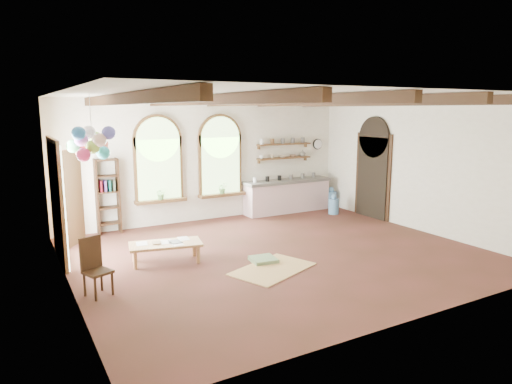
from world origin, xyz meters
TOP-DOWN VIEW (x-y plane):
  - floor at (0.00, 0.00)m, footprint 8.00×8.00m
  - ceiling_beams at (0.00, 0.00)m, footprint 6.20×6.80m
  - window_left at (-1.40, 3.43)m, footprint 1.30×0.28m
  - window_right at (0.30, 3.43)m, footprint 1.30×0.28m
  - left_doorway at (-3.95, 1.80)m, footprint 0.10×1.90m
  - right_doorway at (3.95, 1.50)m, footprint 0.10×1.30m
  - kitchen_counter at (2.30, 3.20)m, footprint 2.68×0.62m
  - wall_shelf_lower at (2.30, 3.38)m, footprint 1.70×0.24m
  - wall_shelf_upper at (2.30, 3.38)m, footprint 1.70×0.24m
  - wall_clock at (3.55, 3.45)m, footprint 0.32×0.04m
  - bookshelf at (-2.70, 3.32)m, footprint 0.53×0.32m
  - coffee_table at (-2.20, 0.60)m, footprint 1.47×0.89m
  - side_chair at (-3.66, -0.41)m, footprint 0.49×0.49m
  - floor_mat at (-0.60, -0.76)m, footprint 1.80×1.47m
  - floor_cushion at (-0.53, -0.30)m, footprint 0.53×0.53m
  - water_jug_a at (3.75, 3.00)m, footprint 0.33×0.33m
  - water_jug_b at (3.30, 2.30)m, footprint 0.29×0.29m
  - balloon_cluster at (-3.41, 0.81)m, footprint 0.78×0.83m
  - table_book at (-2.43, 0.68)m, footprint 0.20×0.25m
  - tablet at (-2.01, 0.57)m, footprint 0.21×0.29m
  - potted_plant_left at (-1.40, 3.32)m, footprint 0.27×0.23m
  - potted_plant_right at (0.30, 3.32)m, footprint 0.27×0.23m
  - shelf_cup_a at (1.55, 3.38)m, footprint 0.12×0.10m
  - shelf_cup_b at (1.90, 3.38)m, footprint 0.10×0.10m
  - shelf_bowl_a at (2.25, 3.38)m, footprint 0.22×0.22m
  - shelf_bowl_b at (2.60, 3.38)m, footprint 0.20×0.20m
  - shelf_vase at (2.95, 3.38)m, footprint 0.18×0.18m

SIDE VIEW (x-z plane):
  - floor at x=0.00m, z-range 0.00..0.00m
  - floor_mat at x=-0.60m, z-range 0.00..0.02m
  - floor_cushion at x=-0.53m, z-range 0.00..0.08m
  - water_jug_b at x=3.30m, z-range -0.04..0.53m
  - side_chair at x=-3.66m, z-range -0.20..0.75m
  - water_jug_a at x=3.75m, z-range -0.04..0.59m
  - coffee_table at x=-2.20m, z-range 0.15..0.54m
  - tablet at x=-2.01m, z-range 0.39..0.40m
  - table_book at x=-2.43m, z-range 0.39..0.41m
  - kitchen_counter at x=2.30m, z-range 0.01..0.95m
  - potted_plant_left at x=-1.40m, z-range 0.70..1.00m
  - potted_plant_right at x=0.30m, z-range 0.70..1.00m
  - bookshelf at x=-2.70m, z-range 0.00..1.80m
  - right_doorway at x=3.95m, z-range -0.10..2.30m
  - left_doorway at x=-3.95m, z-range -0.10..2.40m
  - wall_shelf_lower at x=2.30m, z-range 1.53..1.57m
  - shelf_bowl_a at x=2.25m, z-range 1.57..1.62m
  - shelf_bowl_b at x=2.60m, z-range 1.57..1.63m
  - shelf_cup_b at x=1.90m, z-range 1.57..1.66m
  - shelf_cup_a at x=1.55m, z-range 1.57..1.67m
  - window_left at x=-1.40m, z-range 0.53..2.73m
  - window_right at x=0.30m, z-range 0.53..2.73m
  - shelf_vase at x=2.95m, z-range 1.57..1.76m
  - wall_clock at x=3.55m, z-range 1.74..2.06m
  - wall_shelf_upper at x=2.30m, z-range 1.93..1.97m
  - balloon_cluster at x=-3.41m, z-range 1.76..2.91m
  - ceiling_beams at x=0.00m, z-range 3.01..3.19m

